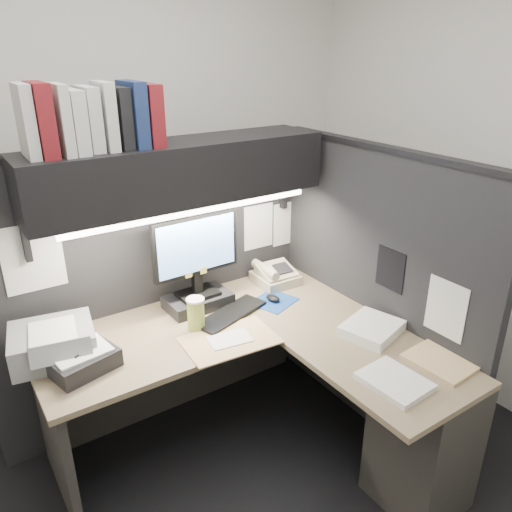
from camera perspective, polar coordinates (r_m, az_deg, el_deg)
name	(u,v)px	position (r m, az deg, el deg)	size (l,w,h in m)	color
floor	(242,506)	(2.74, -1.59, -26.65)	(3.50, 3.50, 0.00)	black
wall_back	(110,175)	(3.24, -16.39, 8.90)	(3.50, 0.04, 2.70)	silver
wall_right	(501,186)	(3.16, 26.20, 7.16)	(0.04, 3.00, 2.70)	silver
partition_back	(159,288)	(2.92, -11.08, -3.61)	(1.90, 0.06, 1.60)	black
partition_right	(372,296)	(2.86, 13.11, -4.43)	(0.06, 1.50, 1.60)	black
desk	(313,402)	(2.61, 6.57, -16.21)	(1.70, 1.53, 0.73)	#847154
overhead_shelf	(180,172)	(2.56, -8.68, 9.50)	(1.55, 0.34, 0.30)	black
task_light_tube	(195,211)	(2.49, -7.04, 5.10)	(0.04, 0.04, 1.32)	white
monitor	(197,272)	(2.74, -6.78, -1.82)	(0.50, 0.23, 0.54)	black
keyboard	(231,314)	(2.72, -2.89, -6.65)	(0.44, 0.15, 0.02)	black
mousepad	(274,301)	(2.87, 2.05, -5.20)	(0.23, 0.21, 0.00)	navy
mouse	(273,298)	(2.86, 1.95, -4.83)	(0.06, 0.09, 0.03)	black
telephone	(275,276)	(3.07, 2.23, -2.26)	(0.24, 0.25, 0.10)	#C0B694
coffee_cup	(196,315)	(2.59, -6.88, -6.68)	(0.09, 0.09, 0.16)	#B4B248
printer	(53,343)	(2.55, -22.19, -9.19)	(0.37, 0.31, 0.15)	gray
notebook_stack	(82,360)	(2.43, -19.29, -11.18)	(0.28, 0.23, 0.08)	black
open_folder	(230,340)	(2.52, -3.02, -9.58)	(0.46, 0.30, 0.01)	tan
paper_stack_a	(372,328)	(2.63, 13.09, -8.07)	(0.29, 0.24, 0.06)	white
paper_stack_b	(394,381)	(2.30, 15.54, -13.65)	(0.22, 0.28, 0.03)	white
manila_stack	(440,362)	(2.50, 20.29, -11.25)	(0.23, 0.29, 0.02)	tan
binder_row	(92,118)	(2.36, -18.28, 14.73)	(0.59, 0.25, 0.30)	silver
pinned_papers	(250,253)	(2.68, -0.63, 0.33)	(1.76, 1.31, 0.51)	white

